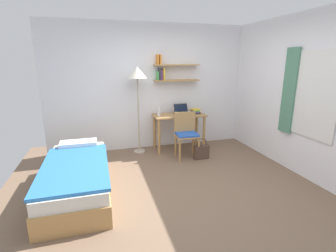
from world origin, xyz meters
The scene contains 11 objects.
ground_plane centered at (0.00, 0.00, 0.00)m, with size 5.28×5.28×0.00m, color brown.
wall_back centered at (0.01, 2.02, 1.31)m, with size 4.40×0.27×2.60m.
wall_right centered at (2.02, 0.00, 1.30)m, with size 0.10×4.40×2.60m.
bed centered at (-1.52, 0.34, 0.24)m, with size 0.87×1.93×0.54m.
desk centered at (0.47, 1.70, 0.60)m, with size 1.07×0.51×0.75m.
desk_chair centered at (0.46, 1.22, 0.50)m, with size 0.46×0.41×0.88m.
standing_lamp centered at (-0.39, 1.74, 1.53)m, with size 0.37×0.37×1.74m.
laptop centered at (0.53, 1.74, 0.81)m, with size 0.30×0.23×0.21m.
water_bottle centered at (0.03, 1.71, 0.86)m, with size 0.07×0.07×0.22m, color silver.
book_stack centered at (0.84, 1.71, 0.80)m, with size 0.20×0.24×0.10m.
handbag centered at (0.71, 1.02, 0.15)m, with size 0.29×0.11×0.42m.
Camera 1 is at (-1.16, -3.12, 1.85)m, focal length 26.42 mm.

